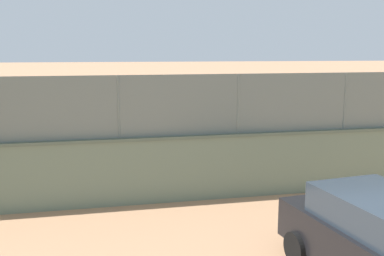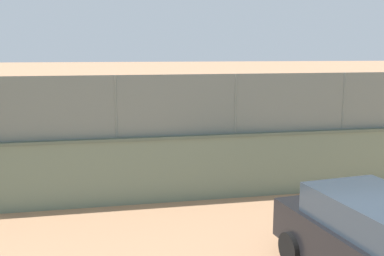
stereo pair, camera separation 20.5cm
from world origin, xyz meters
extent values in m
plane|color=tan|center=(0.00, 0.00, 0.00)|extent=(260.00, 260.00, 0.00)
cube|color=slate|center=(-1.36, 11.84, 0.85)|extent=(25.78, 1.03, 1.69)
cube|color=#556151|center=(-1.36, 11.84, 1.73)|extent=(25.78, 1.09, 0.08)
cube|color=slate|center=(-1.36, 11.84, 2.57)|extent=(25.25, 0.72, 1.60)
cylinder|color=slate|center=(-1.36, 11.84, 2.57)|extent=(0.07, 0.07, 1.60)
cylinder|color=slate|center=(1.80, 11.92, 2.57)|extent=(0.07, 0.07, 1.60)
cylinder|color=slate|center=(4.95, 12.01, 2.57)|extent=(0.07, 0.07, 1.60)
cylinder|color=#591919|center=(3.32, -1.53, 0.37)|extent=(0.21, 0.21, 0.75)
cylinder|color=#591919|center=(3.46, -1.39, 0.37)|extent=(0.21, 0.21, 0.75)
cylinder|color=beige|center=(3.39, -1.46, 1.02)|extent=(0.48, 0.48, 0.55)
cylinder|color=#936B4C|center=(3.21, -1.69, 1.13)|extent=(0.42, 0.45, 0.16)
cylinder|color=#936B4C|center=(3.80, -1.49, 1.13)|extent=(0.42, 0.45, 0.16)
sphere|color=#936B4C|center=(3.39, -1.46, 1.40)|extent=(0.21, 0.21, 0.21)
cylinder|color=red|center=(3.39, -1.46, 1.50)|extent=(0.31, 0.31, 0.05)
cylinder|color=black|center=(3.93, -1.62, 1.13)|extent=(0.23, 0.24, 0.04)
ellipsoid|color=#333338|center=(4.08, -1.78, 1.13)|extent=(0.23, 0.24, 0.24)
cylinder|color=#B2B2B2|center=(3.71, 7.39, 0.40)|extent=(0.20, 0.20, 0.81)
cylinder|color=#B2B2B2|center=(3.63, 7.57, 0.40)|extent=(0.20, 0.20, 0.81)
cylinder|color=#429951|center=(3.67, 7.48, 1.10)|extent=(0.44, 0.44, 0.60)
cylinder|color=#D8AD84|center=(3.83, 7.22, 1.22)|extent=(0.56, 0.30, 0.17)
cylinder|color=#D8AD84|center=(3.83, 7.88, 1.22)|extent=(0.56, 0.30, 0.17)
sphere|color=#D8AD84|center=(3.67, 7.48, 1.52)|extent=(0.23, 0.23, 0.23)
cylinder|color=navy|center=(3.67, 7.48, 1.62)|extent=(0.31, 0.31, 0.05)
sphere|color=#3399D8|center=(3.90, 0.68, 0.04)|extent=(0.07, 0.07, 0.07)
cube|color=#28333D|center=(0.71, 17.08, 1.34)|extent=(1.93, 2.69, 0.54)
cylinder|color=black|center=(0.01, 15.68, 0.31)|extent=(0.29, 0.64, 0.62)
cylinder|color=black|center=(1.79, 15.94, 0.31)|extent=(0.29, 0.64, 0.62)
camera|label=1|loc=(5.17, 23.30, 3.99)|focal=41.53mm
camera|label=2|loc=(4.97, 23.33, 3.99)|focal=41.53mm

